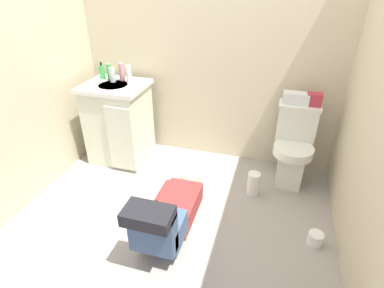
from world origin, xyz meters
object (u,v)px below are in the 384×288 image
object	(u,v)px
toilet	(293,146)
vanity_cabinet	(119,122)
tissue_box	(296,98)
bottle_white	(129,74)
bottle_clear	(112,75)
bottle_green	(109,72)
toilet_paper_roll	(315,239)
faucet	(120,75)
person_plumber	(169,213)
toiletry_bag	(314,99)
soap_dispenser	(102,72)
paper_towel_roll	(253,184)
bottle_pink	(122,72)

from	to	relation	value
toilet	vanity_cabinet	bearing A→B (deg)	-177.31
vanity_cabinet	tissue_box	xyz separation A→B (m)	(1.68, 0.17, 0.38)
toilet	bottle_white	size ratio (longest dim) A/B	4.68
bottle_clear	bottle_green	bearing A→B (deg)	144.99
toilet	toilet_paper_roll	bearing A→B (deg)	-74.74
toilet	vanity_cabinet	distance (m)	1.73
toilet	bottle_clear	xyz separation A→B (m)	(-1.77, -0.02, 0.52)
faucet	person_plumber	bearing A→B (deg)	-49.79
bottle_clear	bottle_white	xyz separation A→B (m)	(0.15, 0.05, 0.01)
toiletry_bag	soap_dispenser	size ratio (longest dim) A/B	0.75
vanity_cabinet	toilet_paper_roll	bearing A→B (deg)	-19.83
soap_dispenser	paper_towel_roll	world-z (taller)	soap_dispenser
bottle_pink	bottle_white	xyz separation A→B (m)	(0.08, -0.02, -0.01)
soap_dispenser	toiletry_bag	bearing A→B (deg)	1.29
vanity_cabinet	bottle_pink	size ratio (longest dim) A/B	4.72
paper_towel_roll	faucet	bearing A→B (deg)	164.94
toilet_paper_roll	faucet	bearing A→B (deg)	156.48
bottle_pink	paper_towel_roll	size ratio (longest dim) A/B	0.79
bottle_pink	vanity_cabinet	bearing A→B (deg)	-101.96
paper_towel_roll	tissue_box	bearing A→B (deg)	58.12
bottle_white	paper_towel_roll	bearing A→B (deg)	-14.84
person_plumber	bottle_pink	size ratio (longest dim) A/B	6.12
vanity_cabinet	toiletry_bag	size ratio (longest dim) A/B	6.61
vanity_cabinet	paper_towel_roll	size ratio (longest dim) A/B	3.74
person_plumber	bottle_clear	xyz separation A→B (m)	(-0.90, 0.94, 0.71)
vanity_cabinet	bottle_pink	xyz separation A→B (m)	(0.03, 0.13, 0.49)
toilet	bottle_pink	size ratio (longest dim) A/B	4.31
bottle_clear	toilet_paper_roll	bearing A→B (deg)	-21.06
toiletry_bag	paper_towel_roll	bearing A→B (deg)	-134.65
bottle_green	toilet_paper_roll	xyz separation A→B (m)	(2.04, -0.80, -0.85)
soap_dispenser	bottle_pink	size ratio (longest dim) A/B	0.95
person_plumber	toiletry_bag	xyz separation A→B (m)	(0.97, 1.04, 0.63)
toilet	faucet	size ratio (longest dim) A/B	7.50
soap_dispenser	bottle_white	size ratio (longest dim) A/B	1.04
toilet	bottle_clear	bearing A→B (deg)	-179.46
tissue_box	bottle_green	world-z (taller)	bottle_green
bottle_white	faucet	bearing A→B (deg)	162.36
toilet	bottle_pink	world-z (taller)	bottle_pink
vanity_cabinet	paper_towel_roll	xyz separation A→B (m)	(1.42, -0.24, -0.31)
toilet_paper_roll	toiletry_bag	bearing A→B (deg)	97.06
toilet	tissue_box	bearing A→B (deg)	116.43
tissue_box	soap_dispenser	world-z (taller)	soap_dispenser
bottle_green	bottle_clear	xyz separation A→B (m)	(0.05, -0.04, -0.01)
soap_dispenser	bottle_white	xyz separation A→B (m)	(0.30, -0.02, 0.01)
bottle_clear	bottle_white	bearing A→B (deg)	16.50
soap_dispenser	bottle_clear	world-z (taller)	soap_dispenser
toilet	toiletry_bag	bearing A→B (deg)	40.77
soap_dispenser	bottle_pink	distance (m)	0.22
tissue_box	toiletry_bag	distance (m)	0.15
vanity_cabinet	toilet_paper_roll	distance (m)	2.09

